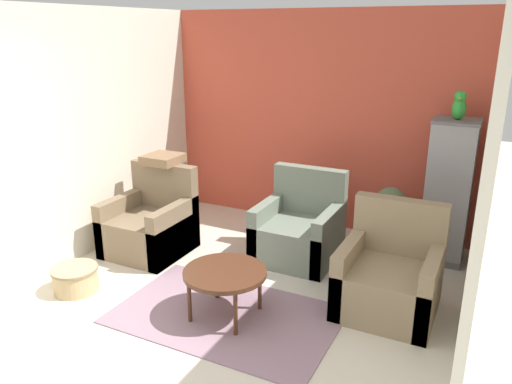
% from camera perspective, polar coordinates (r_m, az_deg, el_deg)
% --- Properties ---
extents(ground_plane, '(20.00, 20.00, 0.00)m').
position_cam_1_polar(ground_plane, '(3.94, -12.10, -20.30)').
color(ground_plane, beige).
rests_on(ground_plane, ground).
extents(wall_back_accent, '(4.08, 0.06, 2.65)m').
position_cam_1_polar(wall_back_accent, '(6.28, 7.29, 7.98)').
color(wall_back_accent, '#C64C38').
rests_on(wall_back_accent, ground_plane).
extents(wall_left, '(0.06, 3.46, 2.65)m').
position_cam_1_polar(wall_left, '(5.85, -18.03, 6.48)').
color(wall_left, silver).
rests_on(wall_left, ground_plane).
extents(wall_right, '(0.06, 3.46, 2.65)m').
position_cam_1_polar(wall_right, '(4.22, 25.23, 1.31)').
color(wall_right, silver).
rests_on(wall_right, ground_plane).
extents(area_rug, '(1.94, 1.23, 0.01)m').
position_cam_1_polar(area_rug, '(4.57, -3.47, -13.86)').
color(area_rug, gray).
rests_on(area_rug, ground_plane).
extents(coffee_table, '(0.73, 0.73, 0.45)m').
position_cam_1_polar(coffee_table, '(4.37, -3.57, -9.42)').
color(coffee_table, '#472819').
rests_on(coffee_table, ground_plane).
extents(armchair_left, '(0.83, 0.83, 0.96)m').
position_cam_1_polar(armchair_left, '(5.77, -11.95, -3.81)').
color(armchair_left, '#7A664C').
rests_on(armchair_left, ground_plane).
extents(armchair_right, '(0.83, 0.83, 0.96)m').
position_cam_1_polar(armchair_right, '(4.66, 14.99, -9.57)').
color(armchair_right, '#8E7A5B').
rests_on(armchair_right, ground_plane).
extents(armchair_middle, '(0.83, 0.83, 0.96)m').
position_cam_1_polar(armchair_middle, '(5.51, 4.95, -4.55)').
color(armchair_middle, slate).
rests_on(armchair_middle, ground_plane).
extents(birdcage, '(0.47, 0.47, 1.55)m').
position_cam_1_polar(birdcage, '(5.66, 21.13, 0.00)').
color(birdcage, slate).
rests_on(birdcage, ground_plane).
extents(parrot, '(0.14, 0.25, 0.30)m').
position_cam_1_polar(parrot, '(5.47, 22.22, 9.08)').
color(parrot, green).
rests_on(parrot, birdcage).
extents(potted_plant, '(0.37, 0.34, 0.76)m').
position_cam_1_polar(potted_plant, '(5.78, 15.00, -2.22)').
color(potted_plant, '#66605B').
rests_on(potted_plant, ground_plane).
extents(wicker_basket, '(0.44, 0.44, 0.24)m').
position_cam_1_polar(wicker_basket, '(5.19, -19.95, -9.23)').
color(wicker_basket, tan).
rests_on(wicker_basket, ground_plane).
extents(throw_pillow, '(0.39, 0.39, 0.10)m').
position_cam_1_polar(throw_pillow, '(5.77, -10.58, 3.73)').
color(throw_pillow, '#846647').
rests_on(throw_pillow, armchair_left).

